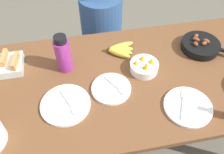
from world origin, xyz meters
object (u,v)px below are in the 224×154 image
empty_plate_far_left (111,89)px  empty_plate_far_right (188,107)px  fruit_bowl_citrus (144,66)px  water_bottle (63,54)px  banana_bunch (120,50)px  skillet (201,46)px  empty_plate_near_front (66,105)px  person_figure (102,40)px

empty_plate_far_left → empty_plate_far_right: size_ratio=0.87×
fruit_bowl_citrus → water_bottle: water_bottle is taller
banana_bunch → skillet: skillet is taller
empty_plate_near_front → water_bottle: (0.02, 0.27, 0.10)m
banana_bunch → empty_plate_far_right: banana_bunch is taller
skillet → fruit_bowl_citrus: fruit_bowl_citrus is taller
empty_plate_far_right → person_figure: size_ratio=0.22×
water_bottle → empty_plate_far_left: bearing=-41.9°
empty_plate_far_left → water_bottle: 0.33m
skillet → person_figure: size_ratio=0.32×
skillet → empty_plate_near_front: (-0.87, -0.27, -0.02)m
water_bottle → person_figure: person_figure is taller
empty_plate_near_front → water_bottle: bearing=86.0°
empty_plate_near_front → empty_plate_far_left: same height
fruit_bowl_citrus → water_bottle: 0.46m
empty_plate_far_right → fruit_bowl_citrus: 0.33m
skillet → empty_plate_far_left: (-0.61, -0.21, -0.02)m
empty_plate_far_left → empty_plate_near_front: bearing=-166.9°
banana_bunch → skillet: size_ratio=0.53×
banana_bunch → empty_plate_near_front: banana_bunch is taller
skillet → empty_plate_far_right: (-0.25, -0.40, -0.02)m
empty_plate_near_front → fruit_bowl_citrus: bearing=19.4°
water_bottle → person_figure: bearing=60.4°
empty_plate_far_right → water_bottle: 0.73m
empty_plate_far_left → fruit_bowl_citrus: 0.24m
banana_bunch → empty_plate_far_left: bearing=-110.6°
empty_plate_near_front → fruit_bowl_citrus: 0.49m
water_bottle → empty_plate_far_right: bearing=-33.7°
skillet → person_figure: (-0.56, 0.51, -0.29)m
empty_plate_far_left → banana_bunch: bearing=69.4°
skillet → person_figure: person_figure is taller
water_bottle → person_figure: (0.29, 0.51, -0.38)m
skillet → empty_plate_far_left: skillet is taller
empty_plate_far_left → fruit_bowl_citrus: (0.21, 0.11, 0.02)m
fruit_bowl_citrus → empty_plate_near_front: bearing=-160.6°
empty_plate_far_left → water_bottle: (-0.23, 0.21, 0.10)m
water_bottle → banana_bunch: bearing=12.0°
fruit_bowl_citrus → person_figure: 0.70m
empty_plate_near_front → empty_plate_far_left: (0.25, 0.06, 0.00)m
empty_plate_near_front → empty_plate_far_right: size_ratio=1.04×
skillet → empty_plate_near_front: bearing=-127.9°
empty_plate_far_right → empty_plate_near_front: bearing=168.0°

